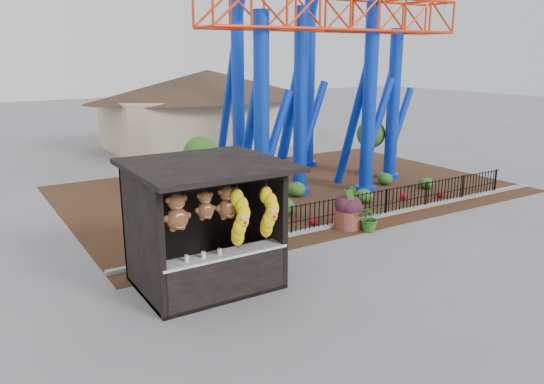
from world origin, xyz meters
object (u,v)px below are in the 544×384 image
roller_coaster (310,31)px  prize_booth (208,229)px  potted_plant (370,217)px  terracotta_planter (348,219)px

roller_coaster → prize_booth: bearing=-138.0°
potted_plant → prize_booth: bearing=-146.3°
potted_plant → roller_coaster: bearing=95.9°
roller_coaster → terracotta_planter: roller_coaster is taller
roller_coaster → terracotta_planter: 8.57m
terracotta_planter → potted_plant: 0.75m
prize_booth → roller_coaster: size_ratio=0.32×
prize_booth → potted_plant: 6.42m
prize_booth → potted_plant: (6.22, 1.16, -1.06)m
terracotta_planter → potted_plant: bearing=-58.5°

